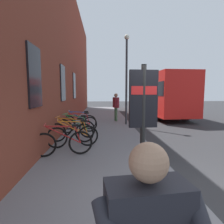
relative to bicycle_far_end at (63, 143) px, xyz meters
The scene contains 13 objects.
ground 5.33m from the bicycle_far_end, 47.05° to the right, with size 60.00×60.00×0.00m, color #2D2D30.
sidewalk_pavement 5.75m from the bicycle_far_end, 11.44° to the right, with size 24.00×3.50×0.12m, color slate.
station_facade 7.67m from the bicycle_far_end, ahead, with size 22.00×0.65×8.58m.
bicycle_far_end is the anchor object (origin of this frame).
bicycle_by_door 0.86m from the bicycle_far_end, 11.20° to the right, with size 0.55×1.74×0.97m.
bicycle_end_of_row 1.48m from the bicycle_far_end, ahead, with size 0.48×1.76×0.97m.
bicycle_leaning_wall 2.30m from the bicycle_far_end, ahead, with size 0.72×1.68×0.97m.
bicycle_nearest_sign 3.11m from the bicycle_far_end, ahead, with size 0.62×1.72×0.97m.
bicycle_under_window 3.85m from the bicycle_far_end, ahead, with size 0.48×1.77×0.97m.
transit_info_sign 2.96m from the bicycle_far_end, 133.77° to the right, with size 0.12×0.55×2.40m.
city_bus 12.19m from the bicycle_far_end, 29.10° to the right, with size 10.60×3.02×3.35m.
pedestrian_by_facade 6.77m from the bicycle_far_end, 18.06° to the right, with size 0.65×0.40×1.79m.
street_lamp 6.33m from the bicycle_far_end, 26.70° to the right, with size 0.28×0.28×5.07m.
Camera 1 is at (-2.92, 1.75, 2.01)m, focal length 29.15 mm.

